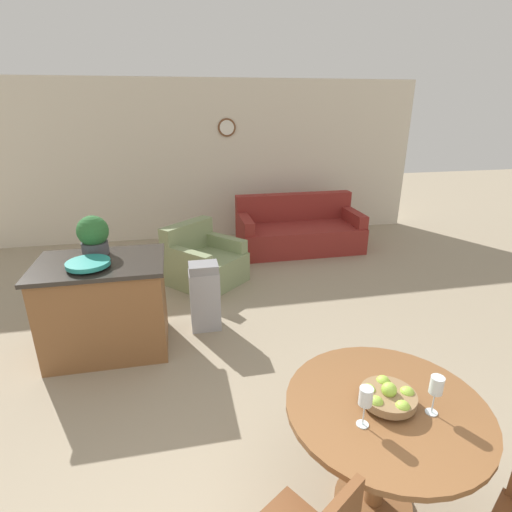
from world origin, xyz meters
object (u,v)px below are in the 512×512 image
Objects in this scene: wine_glass_left at (366,398)px; armchair at (204,263)px; wine_glass_right at (436,387)px; teal_bowl at (88,264)px; kitchen_island at (106,306)px; trash_bin at (205,297)px; couch at (298,231)px; potted_plant at (93,235)px; dining_table at (383,429)px; fruit_bowl at (388,396)px.

wine_glass_left is 3.71m from armchair.
wine_glass_right is 0.60× the size of teal_bowl.
trash_bin is at bearing 11.99° from kitchen_island.
potted_plant is at bearing -141.17° from couch.
wine_glass_left is (-0.20, -0.11, 0.34)m from dining_table.
teal_bowl is at bearing 128.84° from wine_glass_left.
armchair is at bearing 104.54° from wine_glass_right.
wine_glass_left is 0.11× the size of couch.
armchair is (-0.73, 3.50, -0.55)m from fruit_bowl.
teal_bowl reaches higher than trash_bin.
kitchen_island is 1.00m from trash_bin.
wine_glass_left is 0.19× the size of armchair.
dining_table is 2.91× the size of teal_bowl.
armchair is (1.11, 1.19, -0.85)m from potted_plant.
wine_glass_left is (-0.19, -0.11, 0.11)m from fruit_bowl.
potted_plant is at bearing 179.01° from trash_bin.
wine_glass_left is 0.40m from wine_glass_right.
wine_glass_right is 4.75m from couch.
trash_bin is at bearing -127.82° from couch.
potted_plant is at bearing 128.57° from fruit_bowl.
kitchen_island is at bearing 125.86° from wine_glass_left.
trash_bin is at bearing 104.48° from wine_glass_left.
fruit_bowl is at bearing -178.71° from dining_table.
couch reaches higher than armchair.
kitchen_island is 1.56× the size of trash_bin.
teal_bowl reaches higher than wine_glass_right.
teal_bowl is 1.25m from trash_bin.
wine_glass_right reaches higher than couch.
teal_bowl is at bearing -90.71° from potted_plant.
wine_glass_right is 0.11× the size of couch.
kitchen_island is 1.77m from armchair.
couch is at bearing 76.35° from wine_glass_left.
wine_glass_left is 0.60× the size of teal_bowl.
fruit_bowl is at bearing -101.52° from couch.
couch is (0.93, 4.54, -0.30)m from dining_table.
potted_plant is (-2.05, 2.42, 0.19)m from wine_glass_right.
wine_glass_right is at bearing 0.63° from wine_glass_left.
couch is at bearing 52.07° from trash_bin.
kitchen_island is 3.09× the size of teal_bowl.
fruit_bowl is 1.32× the size of wine_glass_right.
kitchen_island is at bearing -137.85° from couch.
teal_bowl is at bearing -114.04° from kitchen_island.
couch is at bearing 38.72° from potted_plant.
dining_table is 3.59m from armchair.
wine_glass_right is 0.30× the size of trash_bin.
trash_bin is (-0.62, 2.40, -0.57)m from wine_glass_left.
kitchen_island is at bearing 130.54° from dining_table.
wine_glass_right is at bearing -117.75° from armchair.
fruit_bowl is 0.25× the size of armchair.
dining_table is 4.83× the size of wine_glass_right.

